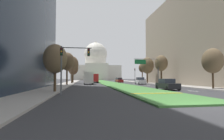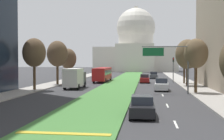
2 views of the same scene
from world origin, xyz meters
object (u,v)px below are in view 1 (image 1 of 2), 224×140
Objects in this scene: sedan_midblock at (140,81)px; box_truck_delivery at (89,78)px; overhead_guide_sign at (149,66)px; street_tree_left_mid at (67,62)px; traffic_light_near_left at (69,59)px; street_tree_right_distant at (142,68)px; traffic_light_far_right at (135,73)px; street_tree_left_near at (55,59)px; street_tree_left_distant at (73,69)px; street_tree_left_far at (72,64)px; street_tree_right_mid at (161,63)px; street_tree_right_far at (147,66)px; city_bus at (94,78)px; sedan_distant at (119,80)px; street_tree_right_near at (212,61)px; capitol_building at (96,65)px; sedan_lead_stopped at (167,85)px; sedan_far_horizon at (118,80)px.

box_truck_delivery is at bearing 173.34° from sedan_midblock.
street_tree_left_mid reaches higher than overhead_guide_sign.
street_tree_right_distant reaches higher than traffic_light_near_left.
traffic_light_far_right is at bearing 39.40° from box_truck_delivery.
street_tree_left_near is 0.89× the size of street_tree_right_distant.
street_tree_left_distant reaches higher than sedan_midblock.
street_tree_left_far reaches higher than street_tree_right_distant.
street_tree_left_mid is at bearing 176.92° from street_tree_right_mid.
city_bus is (-16.15, 9.27, -3.75)m from street_tree_right_far.
street_tree_left_mid is at bearing -133.22° from sedan_distant.
overhead_guide_sign is at bearing 103.52° from street_tree_right_near.
capitol_building is 4.24× the size of street_tree_right_far.
traffic_light_near_left is 44.63m from traffic_light_far_right.
street_tree_right_near is 27.71m from street_tree_right_far.
box_truck_delivery is (-6.61, -77.84, -9.02)m from capitol_building.
street_tree_left_mid is (-23.53, 18.18, 1.20)m from street_tree_right_near.
capitol_building is 83.78m from street_tree_right_mid.
city_bus is at bearing 165.81° from street_tree_right_distant.
sedan_lead_stopped is 0.93× the size of sedan_midblock.
sedan_far_horizon is at bearing 90.90° from sedan_midblock.
street_tree_right_near is at bearing -76.74° from sedan_midblock.
street_tree_left_distant is at bearing 173.28° from street_tree_right_distant.
street_tree_right_distant is at bearing 68.87° from sedan_midblock.
street_tree_right_mid is 1.06× the size of street_tree_left_distant.
street_tree_left_far is 22.98m from street_tree_right_far.
street_tree_right_distant is 1.46× the size of sedan_midblock.
box_truck_delivery is at bearing 164.42° from street_tree_right_mid.
street_tree_left_near is at bearing -89.40° from street_tree_left_distant.
capitol_building is 51.27m from sedan_far_horizon.
street_tree_right_far is at bearing 17.43° from box_truck_delivery.
capitol_building is 7.59× the size of sedan_midblock.
city_bus is (7.27, 18.77, -3.81)m from street_tree_left_mid.
sedan_far_horizon is (-1.35, 33.63, -3.89)m from overhead_guide_sign.
capitol_building reaches higher than street_tree_right_mid.
capitol_building reaches higher than box_truck_delivery.
street_tree_right_mid is 0.92× the size of street_tree_left_far.
traffic_light_far_right is at bearing 20.17° from street_tree_left_far.
street_tree_left_distant is (-2.31, 40.24, 1.02)m from traffic_light_near_left.
street_tree_right_near is 0.78× the size of street_tree_right_far.
sedan_lead_stopped is at bearing 8.21° from street_tree_left_near.
sedan_midblock is (6.99, -79.42, -9.84)m from capitol_building.
street_tree_left_distant is 1.47× the size of sedan_far_horizon.
street_tree_left_far is 1.78× the size of sedan_distant.
traffic_light_near_left is 27.02m from overhead_guide_sign.
traffic_light_near_left reaches higher than sedan_midblock.
street_tree_left_mid is at bearing -92.61° from street_tree_left_far.
street_tree_left_near is (-18.99, -18.24, -0.59)m from overhead_guide_sign.
box_truck_delivery is at bearing 36.24° from street_tree_left_mid.
city_bus is (4.72, 41.61, -2.03)m from traffic_light_near_left.
box_truck_delivery is (4.89, -13.64, -3.14)m from street_tree_left_distant.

